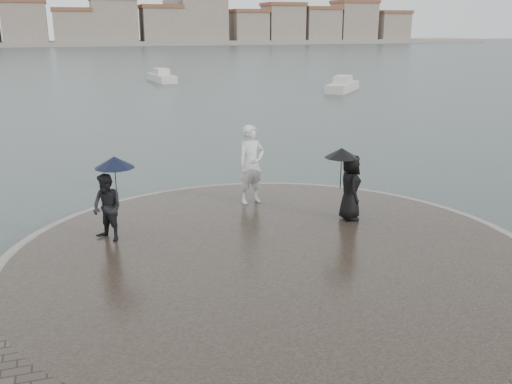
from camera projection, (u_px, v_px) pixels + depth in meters
name	position (u px, v px, depth m)	size (l,w,h in m)	color
ground	(343.00, 343.00, 10.03)	(400.00, 400.00, 0.00)	#2B3835
kerb_ring	(274.00, 260.00, 13.17)	(12.50, 12.50, 0.32)	gray
quay_tip	(274.00, 260.00, 13.16)	(11.90, 11.90, 0.36)	#2D261E
statue	(251.00, 164.00, 16.53)	(0.84, 0.55, 2.29)	silver
visitor_left	(109.00, 197.00, 13.63)	(1.23, 1.09, 2.04)	black
visitor_right	(349.00, 180.00, 15.09)	(1.10, 1.05, 1.95)	black
far_skyline	(48.00, 25.00, 152.67)	(260.00, 20.00, 37.00)	gray
boats	(147.00, 88.00, 47.12)	(39.79, 20.75, 1.50)	beige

